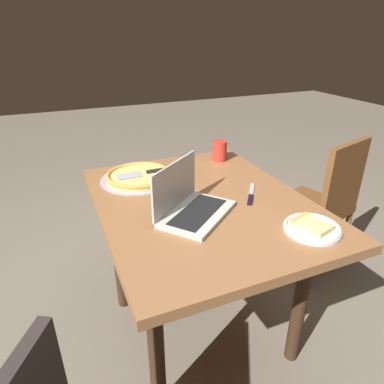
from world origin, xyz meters
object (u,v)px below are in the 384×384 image
Objects in this scene: drink_cup at (220,151)px; dining_table at (201,220)px; pizza_plate at (312,227)px; laptop at (190,204)px; table_knife at (251,196)px; pizza_tray at (139,176)px; chair_near at (323,201)px.

dining_table is at bearing -35.84° from drink_cup.
drink_cup is (-0.42, 0.30, 0.16)m from dining_table.
pizza_plate is at bearing -2.07° from drink_cup.
dining_table is 2.94× the size of laptop.
laptop is at bearing -44.71° from dining_table.
pizza_plate is at bearing 9.51° from table_knife.
pizza_tray is 3.37× the size of drink_cup.
chair_near reaches higher than pizza_tray.
drink_cup is at bearing -113.81° from chair_near.
pizza_plate is 0.87m from pizza_tray.
drink_cup is (-0.82, 0.03, 0.04)m from pizza_plate.
chair_near is (-0.56, 0.62, -0.28)m from pizza_plate.
laptop reaches higher than dining_table.
drink_cup reaches higher than table_knife.
pizza_tray is 0.57m from table_knife.
laptop is at bearing -82.69° from table_knife.
drink_cup reaches higher than dining_table.
table_knife is 0.21× the size of chair_near.
laptop reaches higher than drink_cup.
table_knife is at bearing 75.21° from dining_table.
pizza_plate is 1.86× the size of drink_cup.
laptop reaches higher than pizza_plate.
laptop is 0.43× the size of chair_near.
laptop reaches higher than chair_near.
pizza_plate is 0.88m from chair_near.
pizza_tray is (-0.33, -0.20, 0.12)m from dining_table.
laptop is at bearing 13.06° from pizza_tray.
drink_cup is at bearing 169.81° from table_knife.
laptop is 0.32m from table_knife.
dining_table is 5.83× the size of table_knife.
pizza_tray is at bearing -147.03° from pizza_plate.
pizza_plate is 0.55× the size of pizza_tray.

